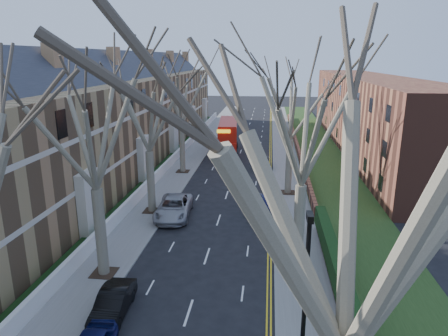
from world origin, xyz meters
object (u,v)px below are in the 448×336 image
(car_left_mid, at_px, (113,303))
(lamp_post, at_px, (303,325))
(double_decker_bus, at_px, (228,138))
(car_right_near, at_px, (265,203))

(car_left_mid, bearing_deg, lamp_post, -37.09)
(double_decker_bus, bearing_deg, lamp_post, 94.45)
(car_left_mid, xyz_separation_m, car_right_near, (7.32, 14.66, 0.13))
(lamp_post, distance_m, double_decker_bus, 41.82)
(car_right_near, bearing_deg, car_left_mid, 60.60)
(car_left_mid, height_order, car_right_near, car_right_near)
(double_decker_bus, height_order, car_right_near, double_decker_bus)
(double_decker_bus, bearing_deg, car_left_mid, 81.96)
(double_decker_bus, relative_size, car_left_mid, 2.61)
(lamp_post, bearing_deg, car_left_mid, 145.85)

